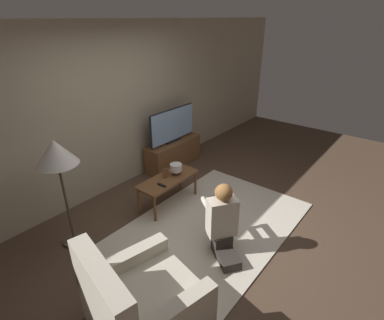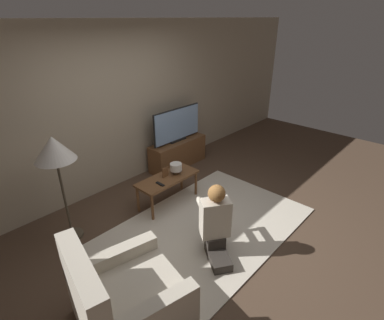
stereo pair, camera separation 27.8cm
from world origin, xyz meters
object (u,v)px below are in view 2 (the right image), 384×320
(tv, at_px, (177,125))
(armchair, at_px, (126,301))
(floor_lamp, at_px, (55,153))
(person_kneeling, at_px, (216,220))
(coffee_table, at_px, (168,180))
(table_lamp, at_px, (176,168))

(tv, bearing_deg, armchair, -142.84)
(tv, bearing_deg, floor_lamp, -169.54)
(tv, relative_size, floor_lamp, 0.79)
(armchair, xyz_separation_m, person_kneeling, (1.28, 0.00, 0.18))
(tv, relative_size, armchair, 1.04)
(coffee_table, xyz_separation_m, armchair, (-1.65, -1.21, -0.10))
(person_kneeling, bearing_deg, armchair, 34.68)
(person_kneeling, bearing_deg, tv, -89.96)
(coffee_table, relative_size, table_lamp, 5.48)
(coffee_table, height_order, person_kneeling, person_kneeling)
(person_kneeling, distance_m, table_lamp, 1.31)
(tv, height_order, coffee_table, tv)
(tv, xyz_separation_m, table_lamp, (-0.85, -0.82, -0.27))
(table_lamp, bearing_deg, coffee_table, 175.71)
(tv, height_order, floor_lamp, floor_lamp)
(floor_lamp, bearing_deg, tv, 10.46)
(tv, xyz_separation_m, person_kneeling, (-1.38, -2.02, -0.35))
(person_kneeling, bearing_deg, coffee_table, -72.40)
(coffee_table, distance_m, table_lamp, 0.23)
(tv, distance_m, floor_lamp, 2.48)
(armchair, xyz_separation_m, table_lamp, (1.81, 1.20, 0.26))
(coffee_table, xyz_separation_m, person_kneeling, (-0.37, -1.20, 0.08))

